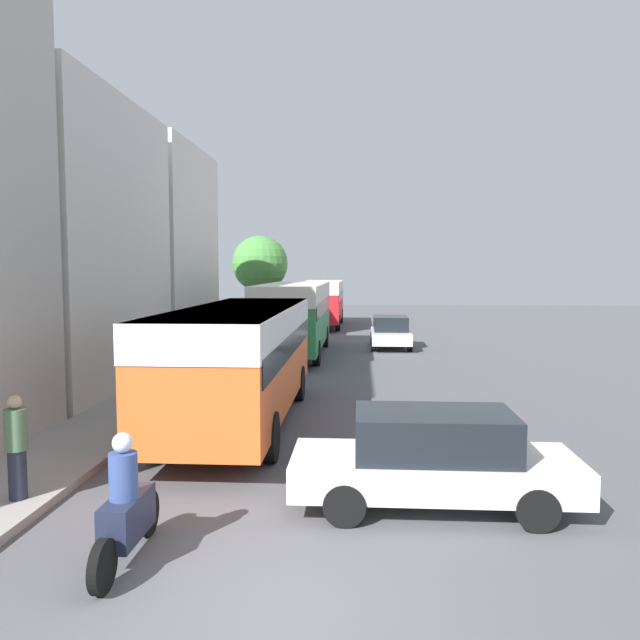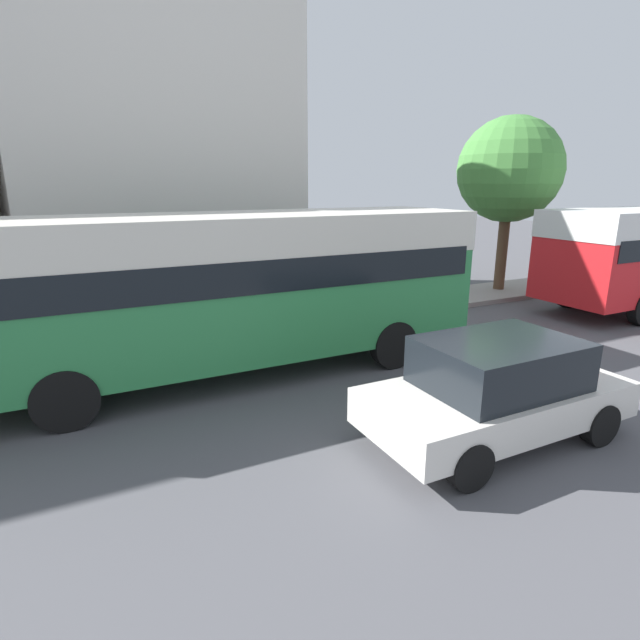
% 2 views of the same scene
% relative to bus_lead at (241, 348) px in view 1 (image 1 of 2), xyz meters
% --- Properties ---
extents(ground_plane, '(120.00, 120.00, 0.00)m').
position_rel_bus_lead_xyz_m(ground_plane, '(1.99, -8.16, -1.88)').
color(ground_plane, '#515156').
extents(building_midblock, '(6.69, 8.17, 9.00)m').
position_rel_bus_lead_xyz_m(building_midblock, '(-7.55, 4.04, 2.62)').
color(building_midblock, silver).
rests_on(building_midblock, ground_plane).
extents(building_far_terrace, '(6.15, 7.48, 9.10)m').
position_rel_bus_lead_xyz_m(building_far_terrace, '(-7.28, 12.35, 2.67)').
color(building_far_terrace, silver).
rests_on(building_far_terrace, ground_plane).
extents(bus_lead, '(2.53, 9.42, 2.88)m').
position_rel_bus_lead_xyz_m(bus_lead, '(0.00, 0.00, 0.00)').
color(bus_lead, '#EA5B23').
rests_on(bus_lead, ground_plane).
extents(bus_following, '(2.65, 9.87, 3.15)m').
position_rel_bus_lead_xyz_m(bus_following, '(0.00, 12.43, 0.16)').
color(bus_following, '#2D8447').
rests_on(bus_following, ground_plane).
extents(bus_third_in_line, '(2.55, 9.27, 3.00)m').
position_rel_bus_lead_xyz_m(bus_third_in_line, '(0.39, 26.18, 0.07)').
color(bus_third_in_line, red).
rests_on(bus_third_in_line, ground_plane).
extents(motorcycle_behind_lead, '(0.38, 2.24, 1.73)m').
position_rel_bus_lead_xyz_m(motorcycle_behind_lead, '(-0.11, -7.22, -1.19)').
color(motorcycle_behind_lead, '#1E2338').
rests_on(motorcycle_behind_lead, ground_plane).
extents(car_crossing, '(1.89, 4.01, 1.54)m').
position_rel_bus_lead_xyz_m(car_crossing, '(4.35, 15.11, -1.08)').
color(car_crossing, silver).
rests_on(car_crossing, ground_plane).
extents(car_far_curb, '(4.49, 1.82, 1.55)m').
position_rel_bus_lead_xyz_m(car_far_curb, '(4.06, -5.08, -1.08)').
color(car_far_curb, silver).
rests_on(car_far_curb, ground_plane).
extents(pedestrian_near_curb, '(0.35, 0.35, 1.66)m').
position_rel_bus_lead_xyz_m(pedestrian_near_curb, '(-2.52, -5.51, -0.88)').
color(pedestrian_near_curb, '#232838').
rests_on(pedestrian_near_curb, sidewalk).
extents(pedestrian_walking_away, '(0.33, 0.33, 1.66)m').
position_rel_bus_lead_xyz_m(pedestrian_walking_away, '(-3.12, 6.97, -0.87)').
color(pedestrian_walking_away, '#232838').
rests_on(pedestrian_walking_away, sidewalk).
extents(street_tree, '(3.40, 3.40, 5.68)m').
position_rel_bus_lead_xyz_m(street_tree, '(-3.22, 22.96, 2.23)').
color(street_tree, brown).
rests_on(street_tree, sidewalk).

